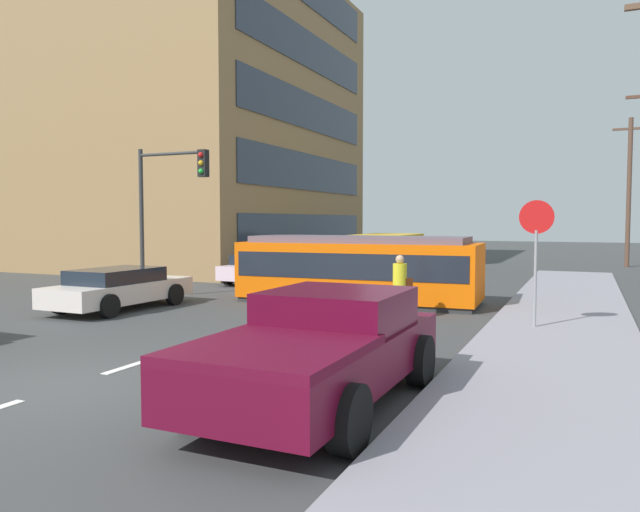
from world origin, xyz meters
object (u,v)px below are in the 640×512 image
(city_bus, at_px, (386,252))
(pedestrian_crossing, at_px, (400,283))
(parked_sedan_far, at_px, (264,268))
(stop_sign, at_px, (536,237))
(traffic_light_mast, at_px, (167,194))
(pickup_truck_parked, at_px, (323,348))
(utility_pole_far, at_px, (629,189))
(parked_sedan_mid, at_px, (119,288))
(streetcar_tram, at_px, (359,268))

(city_bus, height_order, pedestrian_crossing, city_bus)
(parked_sedan_far, xyz_separation_m, stop_sign, (11.05, -7.09, 1.57))
(pedestrian_crossing, xyz_separation_m, traffic_light_mast, (-7.91, 0.65, 2.47))
(pickup_truck_parked, relative_size, traffic_light_mast, 1.03)
(pedestrian_crossing, xyz_separation_m, parked_sedan_far, (-7.71, 6.54, -0.32))
(parked_sedan_far, distance_m, utility_pole_far, 21.18)
(city_bus, xyz_separation_m, traffic_light_mast, (-3.59, -11.62, 2.33))
(pedestrian_crossing, xyz_separation_m, pickup_truck_parked, (1.08, -7.43, -0.15))
(parked_sedan_mid, xyz_separation_m, parked_sedan_far, (0.16, 8.15, -0.00))
(parked_sedan_far, relative_size, traffic_light_mast, 0.90)
(streetcar_tram, height_order, stop_sign, stop_sign)
(city_bus, distance_m, pickup_truck_parked, 20.42)
(streetcar_tram, height_order, city_bus, streetcar_tram)
(traffic_light_mast, distance_m, utility_pole_far, 25.64)
(parked_sedan_mid, xyz_separation_m, traffic_light_mast, (-0.03, 2.26, 2.79))
(parked_sedan_mid, distance_m, traffic_light_mast, 3.59)
(pedestrian_crossing, bearing_deg, utility_pole_far, 73.64)
(parked_sedan_far, bearing_deg, pedestrian_crossing, -40.29)
(pickup_truck_parked, height_order, traffic_light_mast, traffic_light_mast)
(pedestrian_crossing, height_order, pickup_truck_parked, pedestrian_crossing)
(stop_sign, bearing_deg, parked_sedan_mid, -174.61)
(city_bus, bearing_deg, streetcar_tram, -77.08)
(streetcar_tram, height_order, parked_sedan_mid, streetcar_tram)
(pickup_truck_parked, xyz_separation_m, traffic_light_mast, (-8.99, 8.08, 2.62))
(pedestrian_crossing, height_order, parked_sedan_far, pedestrian_crossing)
(city_bus, xyz_separation_m, stop_sign, (7.65, -12.82, 1.11))
(streetcar_tram, distance_m, utility_pole_far, 21.34)
(city_bus, distance_m, stop_sign, 14.97)
(parked_sedan_far, bearing_deg, utility_pole_far, 47.36)
(parked_sedan_mid, distance_m, stop_sign, 11.37)
(pickup_truck_parked, height_order, stop_sign, stop_sign)
(pickup_truck_parked, distance_m, parked_sedan_far, 16.51)
(streetcar_tram, xyz_separation_m, parked_sedan_mid, (-5.78, -4.19, -0.45))
(parked_sedan_far, bearing_deg, stop_sign, -32.69)
(parked_sedan_far, bearing_deg, traffic_light_mast, -91.89)
(parked_sedan_far, relative_size, utility_pole_far, 0.54)
(streetcar_tram, relative_size, parked_sedan_mid, 1.65)
(city_bus, bearing_deg, parked_sedan_far, -120.69)
(pedestrian_crossing, distance_m, parked_sedan_mid, 8.05)
(streetcar_tram, height_order, utility_pole_far, utility_pole_far)
(city_bus, xyz_separation_m, pedestrian_crossing, (4.32, -12.27, -0.14))
(streetcar_tram, relative_size, pedestrian_crossing, 4.49)
(city_bus, relative_size, parked_sedan_far, 1.17)
(stop_sign, bearing_deg, city_bus, 120.84)
(streetcar_tram, bearing_deg, utility_pole_far, 66.20)
(parked_sedan_mid, xyz_separation_m, stop_sign, (11.22, 1.06, 1.57))
(streetcar_tram, distance_m, pedestrian_crossing, 3.32)
(pedestrian_crossing, xyz_separation_m, parked_sedan_mid, (-7.88, -1.61, -0.32))
(utility_pole_far, bearing_deg, parked_sedan_mid, -121.32)
(city_bus, relative_size, pedestrian_crossing, 3.08)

